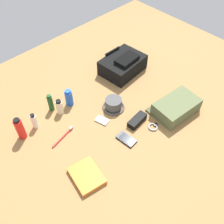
{
  "coord_description": "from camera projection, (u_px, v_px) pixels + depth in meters",
  "views": [
    {
      "loc": [
        -0.76,
        -0.79,
        1.29
      ],
      "look_at": [
        0.0,
        0.0,
        0.04
      ],
      "focal_mm": 41.47,
      "sensor_mm": 36.0,
      "label": 1
    }
  ],
  "objects": [
    {
      "name": "toothpaste_tube",
      "position": [
        34.0,
        121.0,
        1.6
      ],
      "size": [
        0.03,
        0.03,
        0.11
      ],
      "color": "white",
      "rests_on": "ground_plane"
    },
    {
      "name": "deodorant_spray",
      "position": [
        69.0,
        98.0,
        1.72
      ],
      "size": [
        0.05,
        0.05,
        0.13
      ],
      "color": "blue",
      "rests_on": "ground_plane"
    },
    {
      "name": "toiletry_pouch",
      "position": [
        176.0,
        107.0,
        1.69
      ],
      "size": [
        0.31,
        0.25,
        0.09
      ],
      "color": "#56603D",
      "rests_on": "ground_plane"
    },
    {
      "name": "media_player",
      "position": [
        102.0,
        120.0,
        1.67
      ],
      "size": [
        0.07,
        0.09,
        0.01
      ],
      "color": "#B7B7BC",
      "rests_on": "ground_plane"
    },
    {
      "name": "bucket_hat",
      "position": [
        113.0,
        104.0,
        1.72
      ],
      "size": [
        0.15,
        0.15,
        0.08
      ],
      "color": "#494949",
      "rests_on": "ground_plane"
    },
    {
      "name": "toothbrush",
      "position": [
        64.0,
        136.0,
        1.58
      ],
      "size": [
        0.18,
        0.05,
        0.02
      ],
      "color": "red",
      "rests_on": "ground_plane"
    },
    {
      "name": "cell_phone",
      "position": [
        126.0,
        139.0,
        1.57
      ],
      "size": [
        0.07,
        0.12,
        0.01
      ],
      "color": "black",
      "rests_on": "ground_plane"
    },
    {
      "name": "lotion_bottle",
      "position": [
        60.0,
        107.0,
        1.68
      ],
      "size": [
        0.04,
        0.04,
        0.11
      ],
      "color": "beige",
      "rests_on": "ground_plane"
    },
    {
      "name": "wristwatch",
      "position": [
        153.0,
        127.0,
        1.63
      ],
      "size": [
        0.07,
        0.06,
        0.01
      ],
      "color": "#99999E",
      "rests_on": "ground_plane"
    },
    {
      "name": "backpack",
      "position": [
        123.0,
        65.0,
        1.95
      ],
      "size": [
        0.33,
        0.26,
        0.15
      ],
      "color": "black",
      "rests_on": "ground_plane"
    },
    {
      "name": "paperback_novel",
      "position": [
        87.0,
        176.0,
        1.4
      ],
      "size": [
        0.18,
        0.21,
        0.03
      ],
      "color": "orange",
      "rests_on": "ground_plane"
    },
    {
      "name": "sunscreen_spray",
      "position": [
        20.0,
        129.0,
        1.53
      ],
      "size": [
        0.05,
        0.05,
        0.16
      ],
      "color": "red",
      "rests_on": "ground_plane"
    },
    {
      "name": "sunglasses_case",
      "position": [
        137.0,
        120.0,
        1.65
      ],
      "size": [
        0.14,
        0.07,
        0.04
      ],
      "primitive_type": "cube",
      "rotation": [
        0.0,
        0.0,
        0.09
      ],
      "color": "black",
      "rests_on": "ground_plane"
    },
    {
      "name": "ground_plane",
      "position": [
        112.0,
        117.0,
        1.71
      ],
      "size": [
        2.64,
        2.02,
        0.02
      ],
      "primitive_type": "cube",
      "color": "olive",
      "rests_on": "ground"
    },
    {
      "name": "shampoo_bottle",
      "position": [
        50.0,
        103.0,
        1.69
      ],
      "size": [
        0.03,
        0.03,
        0.13
      ],
      "color": "#19471E",
      "rests_on": "ground_plane"
    }
  ]
}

